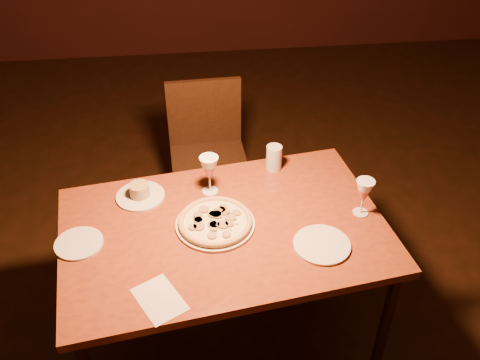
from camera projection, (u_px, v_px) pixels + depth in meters
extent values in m
cube|color=brown|center=(224.00, 230.00, 2.16)|extent=(1.40, 1.00, 0.04)
cylinder|color=black|center=(87.00, 255.00, 2.54)|extent=(0.05, 0.05, 0.66)
cylinder|color=black|center=(385.00, 325.00, 2.22)|extent=(0.05, 0.05, 0.66)
cylinder|color=black|center=(321.00, 214.00, 2.77)|extent=(0.05, 0.05, 0.66)
cube|color=black|center=(209.00, 163.00, 2.95)|extent=(0.43, 0.43, 0.04)
cube|color=black|center=(204.00, 112.00, 2.96)|extent=(0.41, 0.05, 0.39)
cylinder|color=black|center=(184.00, 217.00, 2.93)|extent=(0.04, 0.04, 0.42)
cylinder|color=black|center=(180.00, 181.00, 3.19)|extent=(0.04, 0.04, 0.42)
cylinder|color=black|center=(244.00, 211.00, 2.97)|extent=(0.04, 0.04, 0.42)
cylinder|color=black|center=(235.00, 176.00, 3.24)|extent=(0.04, 0.04, 0.42)
cylinder|color=silver|center=(215.00, 224.00, 2.16)|extent=(0.32, 0.32, 0.01)
cylinder|color=beige|center=(215.00, 222.00, 2.15)|extent=(0.29, 0.29, 0.01)
torus|color=tan|center=(215.00, 221.00, 2.15)|extent=(0.30, 0.30, 0.02)
cylinder|color=silver|center=(140.00, 196.00, 2.30)|extent=(0.21, 0.21, 0.01)
cylinder|color=#A1875C|center=(139.00, 190.00, 2.28)|extent=(0.09, 0.09, 0.06)
cylinder|color=#ABB6BB|center=(274.00, 158.00, 2.44)|extent=(0.07, 0.07, 0.12)
cylinder|color=silver|center=(79.00, 243.00, 2.07)|extent=(0.19, 0.19, 0.01)
cylinder|color=silver|center=(322.00, 245.00, 2.06)|extent=(0.22, 0.22, 0.01)
cube|color=beige|center=(159.00, 299.00, 1.86)|extent=(0.21, 0.24, 0.00)
sphere|color=#FB8A46|center=(219.00, 19.00, 1.63)|extent=(0.12, 0.12, 0.12)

